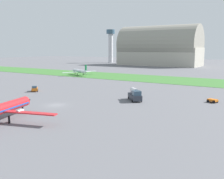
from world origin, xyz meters
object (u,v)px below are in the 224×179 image
at_px(airplane_foreground_turboprop, 1,109).
at_px(airplane_taxiing_turboprop, 80,71).
at_px(baggage_cart_by_runway, 213,100).
at_px(pushback_tug_midfield, 35,89).
at_px(fuel_truck_near_gate, 135,95).
at_px(control_tower, 111,43).

bearing_deg(airplane_foreground_turboprop, airplane_taxiing_turboprop, 13.03).
bearing_deg(baggage_cart_by_runway, airplane_taxiing_turboprop, 173.39).
bearing_deg(airplane_foreground_turboprop, pushback_tug_midfield, 22.37).
bearing_deg(airplane_taxiing_turboprop, fuel_truck_near_gate, 165.11).
height_order(airplane_taxiing_turboprop, baggage_cart_by_runway, airplane_taxiing_turboprop).
xyz_separation_m(fuel_truck_near_gate, pushback_tug_midfield, (-34.68, -4.02, -0.67)).
height_order(pushback_tug_midfield, baggage_cart_by_runway, pushback_tug_midfield).
xyz_separation_m(airplane_foreground_turboprop, airplane_taxiing_turboprop, (-43.48, 76.86, -0.42)).
xyz_separation_m(airplane_foreground_turboprop, control_tower, (-95.08, 186.86, 16.22)).
bearing_deg(pushback_tug_midfield, baggage_cart_by_runway, 57.15).
xyz_separation_m(fuel_truck_near_gate, control_tower, (-107.04, 154.62, 17.17)).
height_order(airplane_foreground_turboprop, airplane_taxiing_turboprop, airplane_foreground_turboprop).
xyz_separation_m(airplane_taxiing_turboprop, control_tower, (-51.60, 109.99, 16.64)).
height_order(baggage_cart_by_runway, control_tower, control_tower).
xyz_separation_m(fuel_truck_near_gate, baggage_cart_by_runway, (18.28, 8.51, -1.01)).
bearing_deg(baggage_cart_by_runway, pushback_tug_midfield, -147.20).
height_order(airplane_taxiing_turboprop, control_tower, control_tower).
relative_size(baggage_cart_by_runway, control_tower, 0.09).
xyz_separation_m(airplane_foreground_turboprop, pushback_tug_midfield, (-22.72, 28.22, -1.62)).
relative_size(airplane_foreground_turboprop, pushback_tug_midfield, 5.86).
bearing_deg(baggage_cart_by_runway, control_tower, 150.11).
xyz_separation_m(pushback_tug_midfield, baggage_cart_by_runway, (52.96, 12.53, -0.34)).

